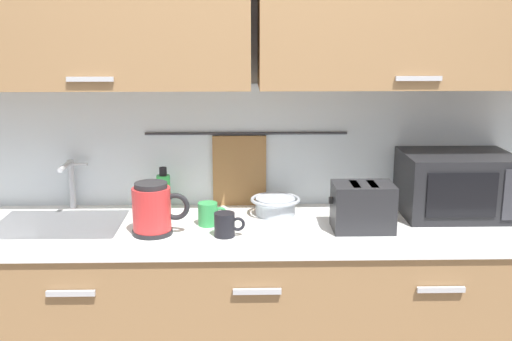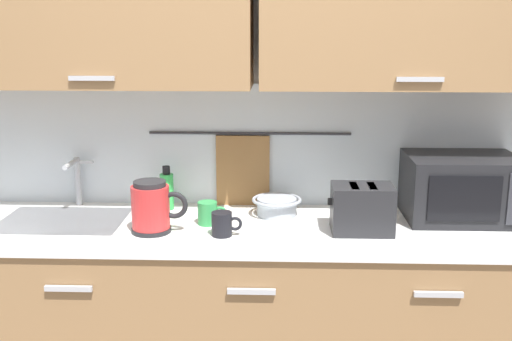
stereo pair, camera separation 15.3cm
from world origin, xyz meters
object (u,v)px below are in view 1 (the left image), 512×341
microwave (456,184)px  toaster (363,207)px  mixing_bowl (275,205)px  dish_soap_bottle (164,192)px  electric_kettle (153,209)px  mug_near_sink (209,214)px  mug_by_kettle (225,225)px

microwave → toaster: bearing=-156.5°
microwave → mixing_bowl: size_ratio=2.15×
dish_soap_bottle → toaster: bearing=-18.8°
microwave → mixing_bowl: (-0.78, 0.02, -0.09)m
microwave → dish_soap_bottle: bearing=175.9°
electric_kettle → mug_near_sink: (0.21, 0.10, -0.05)m
mug_near_sink → microwave: bearing=6.4°
microwave → mug_near_sink: bearing=-173.6°
electric_kettle → mixing_bowl: electric_kettle is taller
electric_kettle → microwave: bearing=10.0°
electric_kettle → mixing_bowl: size_ratio=1.06×
mug_near_sink → toaster: size_ratio=0.47×
toaster → microwave: bearing=23.5°
mug_near_sink → electric_kettle: bearing=-153.5°
dish_soap_bottle → mug_by_kettle: bearing=-51.4°
microwave → mug_near_sink: 1.07m
mixing_bowl → electric_kettle: bearing=-154.2°
microwave → toaster: (-0.44, -0.19, -0.04)m
mug_by_kettle → microwave: bearing=14.7°
microwave → mixing_bowl: bearing=178.9°
electric_kettle → toaster: 0.83m
mixing_bowl → microwave: bearing=-1.1°
electric_kettle → mug_by_kettle: 0.29m
toaster → mug_by_kettle: (-0.55, -0.07, -0.05)m
microwave → electric_kettle: (-1.27, -0.22, -0.03)m
mixing_bowl → mug_by_kettle: bearing=-127.5°
mug_near_sink → toaster: toaster is taller
electric_kettle → mug_by_kettle: electric_kettle is taller
electric_kettle → dish_soap_bottle: (0.00, 0.31, -0.01)m
toaster → mug_near_sink: bearing=173.3°
electric_kettle → dish_soap_bottle: electric_kettle is taller
dish_soap_bottle → toaster: 0.87m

